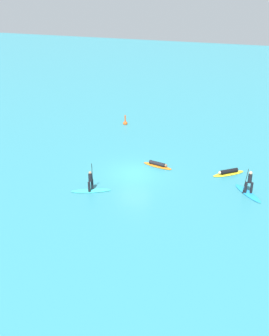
% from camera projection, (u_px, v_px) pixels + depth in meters
% --- Properties ---
extents(ground_plane, '(120.00, 120.00, 0.00)m').
position_uv_depth(ground_plane, '(134.00, 173.00, 35.24)').
color(ground_plane, teal).
rests_on(ground_plane, ground).
extents(surfer_on_teal_board, '(3.03, 1.61, 2.32)m').
position_uv_depth(surfer_on_teal_board, '(91.00, 187.00, 32.41)').
color(surfer_on_teal_board, '#33C6CC').
rests_on(surfer_on_teal_board, ground_plane).
extents(surfer_on_yellow_board, '(2.69, 2.18, 0.45)m').
position_uv_depth(surfer_on_yellow_board, '(228.00, 172.00, 35.04)').
color(surfer_on_yellow_board, yellow).
rests_on(surfer_on_yellow_board, ground_plane).
extents(surfer_on_blue_board, '(2.43, 2.82, 2.07)m').
position_uv_depth(surfer_on_blue_board, '(248.00, 189.00, 32.05)').
color(surfer_on_blue_board, '#1E8CD1').
rests_on(surfer_on_blue_board, ground_plane).
extents(surfer_on_orange_board, '(2.73, 1.27, 0.43)m').
position_uv_depth(surfer_on_orange_board, '(158.00, 165.00, 36.30)').
color(surfer_on_orange_board, orange).
rests_on(surfer_on_orange_board, ground_plane).
extents(marker_buoy, '(0.46, 0.46, 1.13)m').
position_uv_depth(marker_buoy, '(125.00, 123.00, 45.31)').
color(marker_buoy, '#E55119').
rests_on(marker_buoy, ground_plane).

